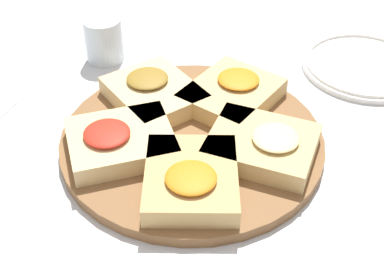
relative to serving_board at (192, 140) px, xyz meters
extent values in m
plane|color=silver|center=(0.00, 0.00, -0.01)|extent=(3.00, 3.00, 0.00)
cylinder|color=brown|center=(0.00, 0.00, 0.00)|extent=(0.42, 0.42, 0.02)
cube|color=tan|center=(0.10, 0.05, 0.02)|extent=(0.20, 0.18, 0.03)
ellipsoid|color=orange|center=(0.12, 0.06, 0.05)|extent=(0.09, 0.09, 0.01)
cube|color=#DBB775|center=(-0.01, 0.11, 0.02)|extent=(0.14, 0.17, 0.03)
ellipsoid|color=beige|center=(-0.01, 0.13, 0.05)|extent=(0.08, 0.08, 0.01)
cube|color=#DBB775|center=(-0.11, 0.02, 0.02)|extent=(0.18, 0.16, 0.03)
ellipsoid|color=orange|center=(-0.13, 0.02, 0.05)|extent=(0.08, 0.08, 0.01)
cube|color=#E5C689|center=(-0.05, -0.10, 0.02)|extent=(0.19, 0.20, 0.03)
ellipsoid|color=olive|center=(-0.06, -0.12, 0.05)|extent=(0.10, 0.10, 0.01)
cube|color=#E5C689|center=(0.08, -0.08, 0.02)|extent=(0.20, 0.20, 0.03)
ellipsoid|color=red|center=(0.09, -0.10, 0.05)|extent=(0.10, 0.10, 0.01)
cylinder|color=white|center=(-0.35, 0.20, 0.00)|extent=(0.24, 0.24, 0.01)
torus|color=white|center=(-0.35, 0.20, 0.00)|extent=(0.23, 0.23, 0.01)
cylinder|color=silver|center=(-0.16, -0.27, 0.03)|extent=(0.07, 0.07, 0.09)
camera|label=1|loc=(0.59, 0.29, 0.55)|focal=50.00mm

